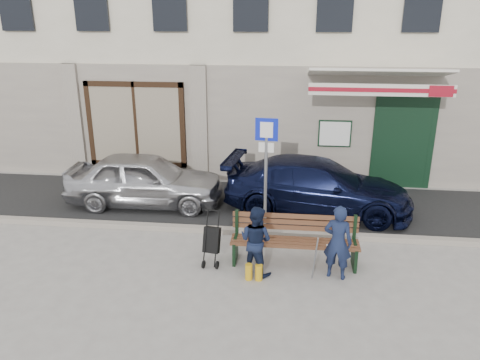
# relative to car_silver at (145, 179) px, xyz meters

# --- Properties ---
(ground) EXTENTS (80.00, 80.00, 0.00)m
(ground) POSITION_rel_car_silver_xyz_m (2.40, -2.91, -0.65)
(ground) COLOR #9E9991
(ground) RESTS_ON ground
(asphalt_lane) EXTENTS (60.00, 3.20, 0.01)m
(asphalt_lane) POSITION_rel_car_silver_xyz_m (2.40, 0.19, -0.65)
(asphalt_lane) COLOR #282828
(asphalt_lane) RESTS_ON ground
(curb) EXTENTS (60.00, 0.18, 0.12)m
(curb) POSITION_rel_car_silver_xyz_m (2.40, -1.41, -0.59)
(curb) COLOR #9E9384
(curb) RESTS_ON ground
(car_silver) EXTENTS (3.85, 1.61, 1.30)m
(car_silver) POSITION_rel_car_silver_xyz_m (0.00, 0.00, 0.00)
(car_silver) COLOR #B9BABF
(car_silver) RESTS_ON ground
(car_navy) EXTENTS (4.60, 2.36, 1.28)m
(car_navy) POSITION_rel_car_silver_xyz_m (4.20, 0.02, -0.01)
(car_navy) COLOR black
(car_navy) RESTS_ON ground
(parking_sign) EXTENTS (0.47, 0.09, 2.52)m
(parking_sign) POSITION_rel_car_silver_xyz_m (3.04, -1.25, 1.02)
(parking_sign) COLOR gray
(parking_sign) RESTS_ON ground
(bench) EXTENTS (2.40, 1.17, 0.98)m
(bench) POSITION_rel_car_silver_xyz_m (3.62, -2.55, -0.19)
(bench) COLOR brown
(bench) RESTS_ON ground
(man) EXTENTS (0.58, 0.45, 1.39)m
(man) POSITION_rel_car_silver_xyz_m (4.42, -2.96, 0.04)
(man) COLOR #161F3D
(man) RESTS_ON ground
(woman) EXTENTS (0.79, 0.73, 1.30)m
(woman) POSITION_rel_car_silver_xyz_m (2.97, -2.96, -0.00)
(woman) COLOR #131B34
(woman) RESTS_ON ground
(stroller) EXTENTS (0.35, 0.46, 1.05)m
(stroller) POSITION_rel_car_silver_xyz_m (2.12, -2.71, -0.19)
(stroller) COLOR black
(stroller) RESTS_ON ground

